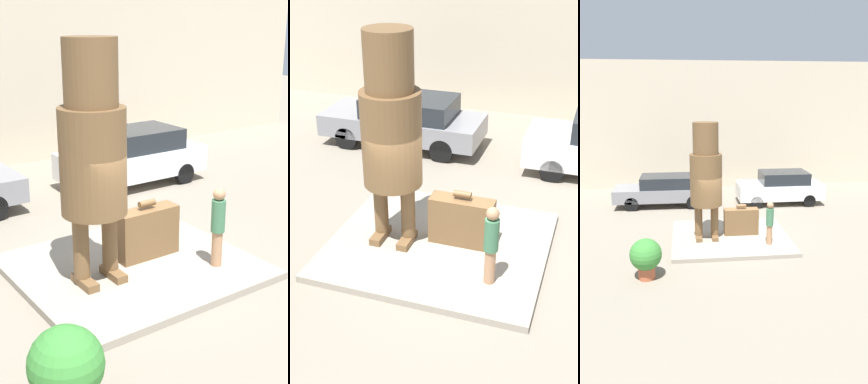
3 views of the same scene
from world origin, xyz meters
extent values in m
plane|color=gray|center=(0.00, 0.00, 0.00)|extent=(60.00, 60.00, 0.00)
cube|color=gray|center=(0.00, 0.00, 0.07)|extent=(4.41, 3.95, 0.15)
cube|color=brown|center=(-1.21, -0.25, 0.22)|extent=(0.23, 0.66, 0.15)
cube|color=brown|center=(-0.62, -0.25, 0.22)|extent=(0.23, 0.66, 0.15)
cylinder|color=brown|center=(-1.21, -0.15, 0.87)|extent=(0.29, 0.29, 1.16)
cylinder|color=brown|center=(-0.62, -0.15, 0.87)|extent=(0.29, 0.29, 1.16)
cylinder|color=brown|center=(-0.91, -0.15, 2.39)|extent=(1.16, 1.16, 1.87)
cylinder|color=brown|center=(-0.91, -0.15, 3.88)|extent=(0.91, 0.91, 1.12)
cube|color=brown|center=(0.43, 0.15, 0.65)|extent=(1.31, 0.43, 1.01)
cylinder|color=brown|center=(0.43, 0.15, 1.27)|extent=(0.36, 0.13, 0.13)
cylinder|color=#A87A56|center=(1.29, -0.97, 0.50)|extent=(0.20, 0.20, 0.71)
cylinder|color=#3D704C|center=(1.29, -0.97, 1.17)|extent=(0.27, 0.27, 0.63)
sphere|color=#A87A56|center=(1.29, -0.97, 1.60)|extent=(0.24, 0.24, 0.24)
cube|color=silver|center=(3.10, 4.70, 0.68)|extent=(4.25, 1.83, 0.75)
cube|color=#1E2328|center=(3.32, 4.70, 1.35)|extent=(2.34, 1.65, 0.58)
cylinder|color=black|center=(1.79, 3.87, 0.31)|extent=(0.61, 0.18, 0.61)
cylinder|color=black|center=(1.79, 5.52, 0.31)|extent=(0.61, 0.18, 0.61)
cylinder|color=black|center=(4.42, 3.87, 0.31)|extent=(0.61, 0.18, 0.61)
cylinder|color=black|center=(4.42, 5.52, 0.31)|extent=(0.61, 0.18, 0.61)
sphere|color=#387F33|center=(-2.90, -2.87, 0.77)|extent=(0.96, 0.96, 0.96)
camera|label=1|loc=(-5.26, -7.87, 4.77)|focal=50.00mm
camera|label=2|loc=(2.87, -8.85, 6.25)|focal=50.00mm
camera|label=3|loc=(-1.73, -13.33, 5.33)|focal=35.00mm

